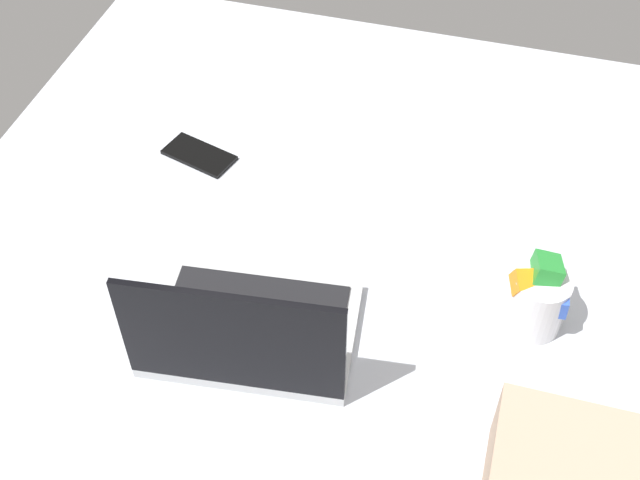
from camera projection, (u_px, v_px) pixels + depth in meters
The scene contains 4 objects.
bed_mattress at pixel (427, 295), 151.67cm from camera, with size 180.00×140.00×18.00cm, color #B7BCC6.
laptop at pixel (248, 331), 129.78cm from camera, with size 35.37×26.56×23.00cm.
snack_cup at pixel (539, 300), 131.84cm from camera, with size 10.03×9.38×14.43cm.
cell_phone at pixel (199, 155), 163.58cm from camera, with size 6.80×14.00×0.80cm, color black.
Camera 1 is at (-6.89, 96.72, 127.70)cm, focal length 46.63 mm.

